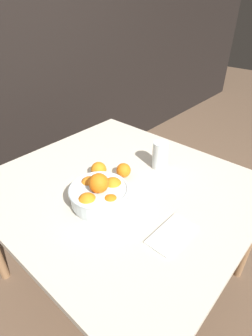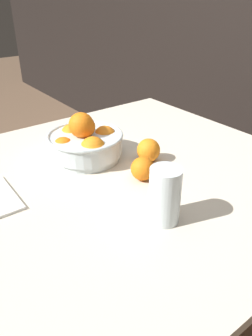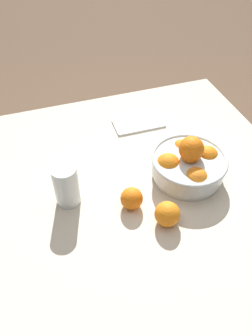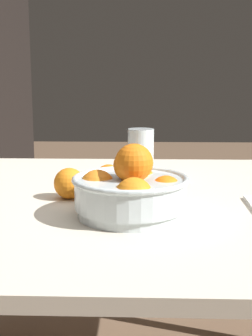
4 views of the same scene
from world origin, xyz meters
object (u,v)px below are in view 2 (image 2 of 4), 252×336
object	(u,v)px
fruit_bowl	(85,142)
orange_loose_near_bowl	(143,169)
juice_glass	(165,198)
orange_loose_front	(149,150)

from	to	relation	value
fruit_bowl	orange_loose_near_bowl	size ratio (longest dim) A/B	3.55
juice_glass	orange_loose_near_bowl	xyz separation A→B (m)	(-0.19, 0.09, -0.03)
fruit_bowl	juice_glass	bearing A→B (deg)	-2.91
orange_loose_near_bowl	orange_loose_front	xyz separation A→B (m)	(-0.08, 0.09, 0.00)
fruit_bowl	orange_loose_front	world-z (taller)	fruit_bowl
fruit_bowl	juice_glass	world-z (taller)	fruit_bowl
orange_loose_front	juice_glass	bearing A→B (deg)	-33.74
fruit_bowl	orange_loose_front	size ratio (longest dim) A/B	3.28
orange_loose_near_bowl	fruit_bowl	bearing A→B (deg)	-164.03
juice_glass	orange_loose_near_bowl	distance (m)	0.21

